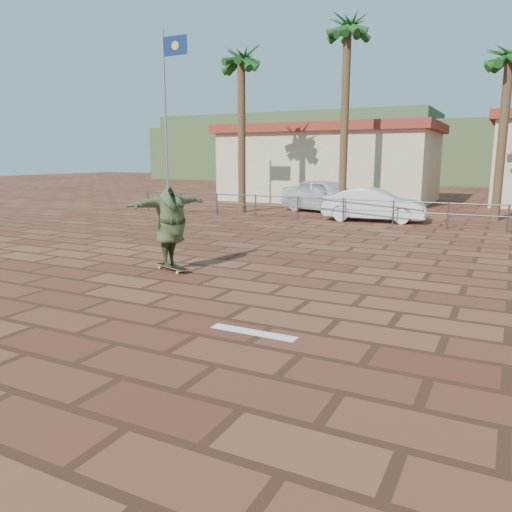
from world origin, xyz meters
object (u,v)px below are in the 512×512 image
(longboard, at_px, (172,267))
(car_white, at_px, (374,205))
(car_silver, at_px, (326,196))
(skateboarder, at_px, (171,226))

(longboard, xyz_separation_m, car_white, (1.94, 11.32, 0.59))
(car_silver, bearing_deg, skateboarder, -156.21)
(longboard, relative_size, car_white, 0.27)
(car_silver, xyz_separation_m, car_white, (2.88, -2.34, -0.12))
(longboard, xyz_separation_m, car_silver, (-0.94, 13.66, 0.71))
(car_silver, distance_m, car_white, 3.71)
(skateboarder, bearing_deg, car_silver, 13.87)
(skateboarder, bearing_deg, car_white, 0.21)
(longboard, height_order, skateboarder, skateboarder)
(skateboarder, xyz_separation_m, car_white, (1.94, 11.32, -0.38))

